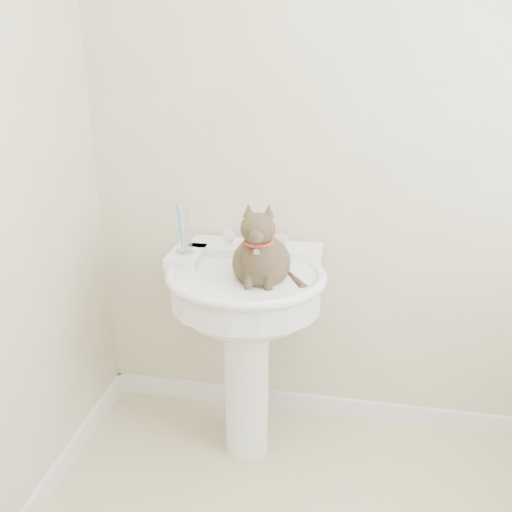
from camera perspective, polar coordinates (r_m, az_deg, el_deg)
The scene contains 7 objects.
wall_back at distance 2.19m, azimuth 11.28°, elevation 11.41°, with size 2.20×0.00×2.50m, color beige, non-canonical shape.
baseboard_back at distance 2.68m, azimuth 9.29°, elevation -14.79°, with size 2.20×0.02×0.09m, color white.
pedestal_sink at distance 2.15m, azimuth -1.05°, elevation -5.18°, with size 0.61×0.60×0.84m.
faucet at distance 2.19m, azimuth -0.23°, elevation 1.74°, with size 0.28×0.12×0.14m.
soap_bar at distance 2.27m, azimuth 1.76°, elevation 1.77°, with size 0.09×0.06×0.03m, color #F0412A.
toothbrush_cup at distance 2.16m, azimuth -7.22°, elevation 1.49°, with size 0.07×0.07×0.18m.
cat at distance 2.00m, azimuth 0.48°, elevation -0.16°, with size 0.23×0.29×0.42m.
Camera 1 is at (-0.02, -1.05, 1.65)m, focal length 40.00 mm.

